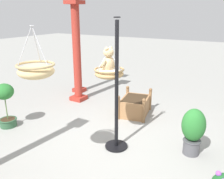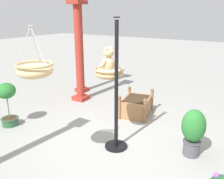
% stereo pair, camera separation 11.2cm
% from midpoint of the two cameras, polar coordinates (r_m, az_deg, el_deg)
% --- Properties ---
extents(ground_plane, '(40.00, 40.00, 0.00)m').
position_cam_midpoint_polar(ground_plane, '(5.05, 1.06, -12.46)').
color(ground_plane, gray).
extents(display_pole_central, '(0.44, 0.44, 2.48)m').
position_cam_midpoint_polar(display_pole_central, '(4.57, 1.71, -5.02)').
color(display_pole_central, black).
rests_on(display_pole_central, ground).
extents(hanging_basket_with_teddy, '(0.58, 0.58, 0.55)m').
position_cam_midpoint_polar(hanging_basket_with_teddy, '(4.61, 0.04, 3.94)').
color(hanging_basket_with_teddy, tan).
extents(teddy_bear, '(0.34, 0.31, 0.50)m').
position_cam_midpoint_polar(teddy_bear, '(4.57, -0.21, 6.61)').
color(teddy_bear, tan).
extents(hanging_basket_left_high, '(0.55, 0.55, 0.75)m').
position_cam_midpoint_polar(hanging_basket_left_high, '(3.67, -16.89, 4.45)').
color(hanging_basket_left_high, tan).
extents(greenhouse_pillar_left, '(0.42, 0.42, 2.85)m').
position_cam_midpoint_polar(greenhouse_pillar_left, '(7.11, -7.31, 8.15)').
color(greenhouse_pillar_left, '#9E2D23').
rests_on(greenhouse_pillar_left, ground).
extents(greenhouse_pillar_far_back, '(0.37, 0.37, 3.06)m').
position_cam_midpoint_polar(greenhouse_pillar_far_back, '(7.90, -7.07, 9.88)').
color(greenhouse_pillar_far_back, '#9E2D23').
rests_on(greenhouse_pillar_far_back, ground).
extents(wooden_planter_box, '(1.05, 0.88, 0.62)m').
position_cam_midpoint_polar(wooden_planter_box, '(6.30, 6.25, -3.79)').
color(wooden_planter_box, '#9E7047').
rests_on(wooden_planter_box, ground).
extents(potted_plant_tall_leafy, '(0.43, 0.43, 0.90)m').
position_cam_midpoint_polar(potted_plant_tall_leafy, '(4.69, 19.23, -9.07)').
color(potted_plant_tall_leafy, '#4C4C51').
rests_on(potted_plant_tall_leafy, ground).
extents(potted_plant_conical_shrub, '(0.43, 0.43, 1.03)m').
position_cam_midpoint_polar(potted_plant_conical_shrub, '(6.02, -22.95, -2.48)').
color(potted_plant_conical_shrub, '#2D5638').
rests_on(potted_plant_conical_shrub, ground).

